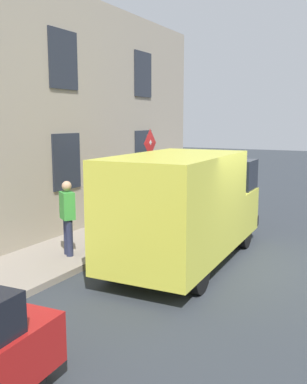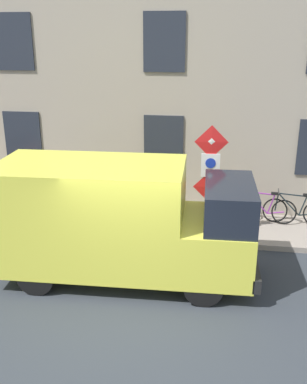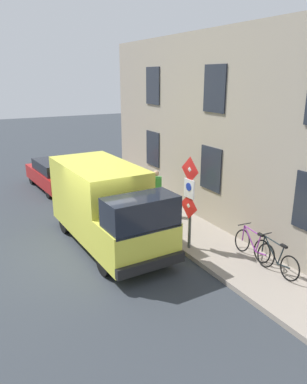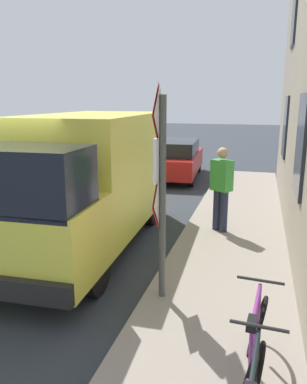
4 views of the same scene
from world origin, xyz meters
The scene contains 7 objects.
ground_plane centered at (0.00, 0.00, 0.00)m, with size 80.00×80.00×0.00m, color #30353B.
sidewalk_slab centered at (3.68, 0.00, 0.07)m, with size 2.03×17.07×0.14m, color gray.
sign_post_stacked centered at (2.87, -1.37, 1.85)m, with size 0.16×0.56×2.72m.
delivery_van centered at (0.96, 0.39, 1.33)m, with size 2.21×5.40×2.50m.
parked_hatchback centered at (1.12, 7.25, 0.73)m, with size 2.03×4.11×1.38m.
bicycle_purple centered at (4.14, -2.81, 0.51)m, with size 0.46×1.72×0.89m.
pedestrian centered at (3.39, 1.56, 1.07)m, with size 0.48×0.44×1.72m.
Camera 4 is at (4.09, -5.96, 2.76)m, focal length 35.43 mm.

